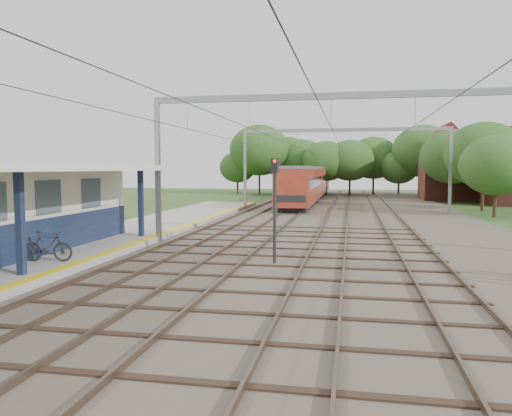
# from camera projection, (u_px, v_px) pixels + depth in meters

# --- Properties ---
(ground) EXTENTS (160.00, 160.00, 0.00)m
(ground) POSITION_uv_depth(u_px,v_px,m) (104.00, 381.00, 8.56)
(ground) COLOR #2D4C1E
(ground) RESTS_ON ground
(ballast_bed) EXTENTS (18.00, 90.00, 0.10)m
(ballast_bed) POSITION_uv_depth(u_px,v_px,m) (349.00, 217.00, 37.18)
(ballast_bed) COLOR #473D33
(ballast_bed) RESTS_ON ground
(platform) EXTENTS (5.00, 52.00, 0.35)m
(platform) POSITION_uv_depth(u_px,v_px,m) (101.00, 242.00, 23.65)
(platform) COLOR gray
(platform) RESTS_ON ground
(yellow_stripe) EXTENTS (0.45, 52.00, 0.01)m
(yellow_stripe) POSITION_uv_depth(u_px,v_px,m) (146.00, 239.00, 23.22)
(yellow_stripe) COLOR yellow
(yellow_stripe) RESTS_ON platform
(rail_tracks) EXTENTS (11.80, 88.00, 0.15)m
(rail_tracks) POSITION_uv_depth(u_px,v_px,m) (315.00, 214.00, 37.64)
(rail_tracks) COLOR brown
(rail_tracks) RESTS_ON ballast_bed
(catenary_system) EXTENTS (17.22, 88.00, 7.00)m
(catenary_system) POSITION_uv_depth(u_px,v_px,m) (340.00, 139.00, 32.24)
(catenary_system) COLOR gray
(catenary_system) RESTS_ON ground
(tree_band) EXTENTS (31.72, 30.88, 8.82)m
(tree_band) POSITION_uv_depth(u_px,v_px,m) (349.00, 158.00, 63.38)
(tree_band) COLOR #382619
(tree_band) RESTS_ON ground
(house_far) EXTENTS (8.00, 6.12, 8.66)m
(house_far) POSITION_uv_depth(u_px,v_px,m) (458.00, 172.00, 56.22)
(house_far) COLOR brown
(house_far) RESTS_ON ground
(bicycle) EXTENTS (1.85, 0.75, 1.08)m
(bicycle) POSITION_uv_depth(u_px,v_px,m) (48.00, 246.00, 17.63)
(bicycle) COLOR black
(bicycle) RESTS_ON platform
(train) EXTENTS (2.85, 35.53, 3.75)m
(train) POSITION_uv_depth(u_px,v_px,m) (309.00, 182.00, 56.00)
(train) COLOR black
(train) RESTS_ON ballast_bed
(signal_post) EXTENTS (0.31, 0.28, 4.01)m
(signal_post) POSITION_uv_depth(u_px,v_px,m) (275.00, 201.00, 18.51)
(signal_post) COLOR black
(signal_post) RESTS_ON ground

